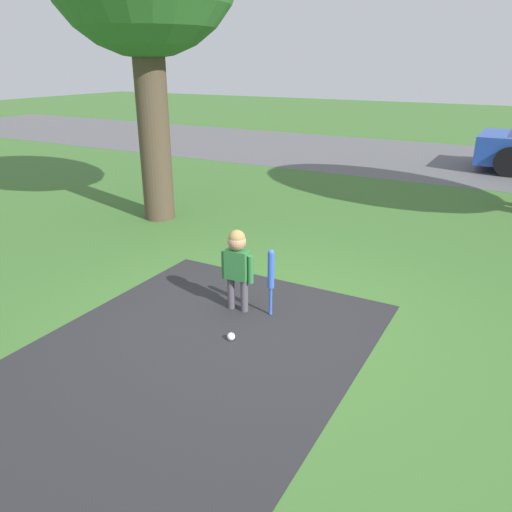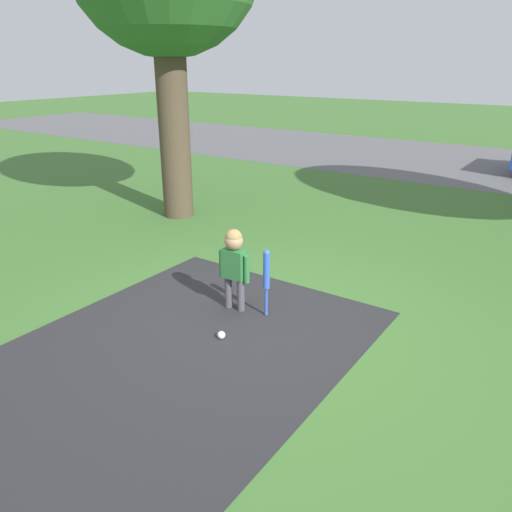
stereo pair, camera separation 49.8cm
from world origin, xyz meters
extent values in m
plane|color=#3D6B2D|center=(0.00, 0.00, 0.00)|extent=(60.00, 60.00, 0.00)
cube|color=#262628|center=(-0.23, -2.50, 0.00)|extent=(2.85, 7.00, 0.01)
cube|color=#59595B|center=(0.00, 10.09, 0.00)|extent=(40.00, 6.00, 0.01)
cylinder|color=#4C4751|center=(-0.38, 0.09, 0.18)|extent=(0.08, 0.08, 0.37)
cylinder|color=#4C4751|center=(-0.22, 0.10, 0.18)|extent=(0.08, 0.08, 0.37)
cube|color=#2D7238|center=(-0.30, 0.10, 0.52)|extent=(0.25, 0.15, 0.31)
cylinder|color=#2D7238|center=(-0.45, 0.09, 0.49)|extent=(0.06, 0.06, 0.30)
cylinder|color=#2D7238|center=(-0.15, 0.11, 0.49)|extent=(0.06, 0.06, 0.30)
sphere|color=tan|center=(-0.30, 0.10, 0.77)|extent=(0.19, 0.19, 0.19)
sphere|color=#997A47|center=(-0.30, 0.10, 0.81)|extent=(0.18, 0.18, 0.18)
sphere|color=blue|center=(0.06, 0.16, 0.02)|extent=(0.04, 0.04, 0.04)
cylinder|color=blue|center=(0.06, 0.16, 0.16)|extent=(0.03, 0.03, 0.31)
cylinder|color=blue|center=(0.06, 0.16, 0.51)|extent=(0.07, 0.07, 0.38)
sphere|color=blue|center=(0.06, 0.16, 0.70)|extent=(0.07, 0.07, 0.07)
sphere|color=white|center=(-0.03, -0.47, 0.04)|extent=(0.08, 0.08, 0.08)
cylinder|color=#4C3D2D|center=(-3.18, 2.34, 1.58)|extent=(0.50, 0.50, 3.16)
camera|label=1|loc=(2.17, -3.97, 2.48)|focal=35.00mm
camera|label=2|loc=(2.60, -3.71, 2.48)|focal=35.00mm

